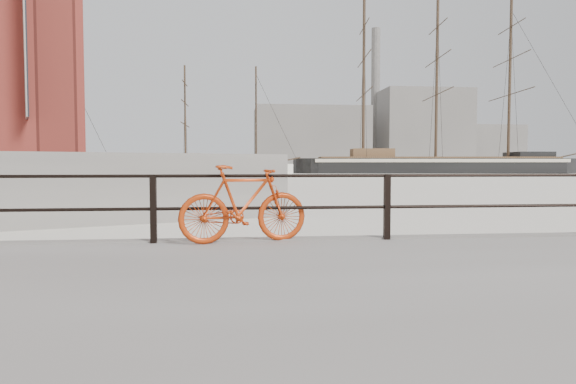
# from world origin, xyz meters

# --- Properties ---
(ground) EXTENTS (400.00, 400.00, 0.00)m
(ground) POSITION_xyz_m (0.00, 0.00, 0.00)
(ground) COLOR white
(ground) RESTS_ON ground
(promenade) EXTENTS (36.00, 8.00, 0.35)m
(promenade) POSITION_xyz_m (0.00, -4.00, 0.17)
(promenade) COLOR gray
(promenade) RESTS_ON ground
(guardrail) EXTENTS (28.00, 0.10, 1.00)m
(guardrail) POSITION_xyz_m (0.00, -0.15, 0.85)
(guardrail) COLOR black
(guardrail) RESTS_ON promenade
(bicycle) EXTENTS (1.91, 0.63, 1.14)m
(bicycle) POSITION_xyz_m (-2.19, -0.25, 0.92)
(bicycle) COLOR #B7340C
(bicycle) RESTS_ON promenade
(barque_black) EXTENTS (61.12, 25.49, 33.67)m
(barque_black) POSITION_xyz_m (35.13, 84.34, 0.00)
(barque_black) COLOR black
(barque_black) RESTS_ON ground
(schooner_mid) EXTENTS (26.63, 11.94, 19.15)m
(schooner_mid) POSITION_xyz_m (-4.41, 80.39, 0.00)
(schooner_mid) COLOR white
(schooner_mid) RESTS_ON ground
(schooner_left) EXTENTS (24.36, 19.25, 17.09)m
(schooner_left) POSITION_xyz_m (-30.78, 68.11, 0.00)
(schooner_left) COLOR white
(schooner_left) RESTS_ON ground
(industrial_west) EXTENTS (32.00, 18.00, 18.00)m
(industrial_west) POSITION_xyz_m (20.00, 140.00, 9.00)
(industrial_west) COLOR gray
(industrial_west) RESTS_ON ground
(industrial_mid) EXTENTS (26.00, 20.00, 24.00)m
(industrial_mid) POSITION_xyz_m (55.00, 145.00, 12.00)
(industrial_mid) COLOR gray
(industrial_mid) RESTS_ON ground
(industrial_east) EXTENTS (20.00, 16.00, 14.00)m
(industrial_east) POSITION_xyz_m (78.00, 150.00, 7.00)
(industrial_east) COLOR gray
(industrial_east) RESTS_ON ground
(smokestack) EXTENTS (2.80, 2.80, 44.00)m
(smokestack) POSITION_xyz_m (42.00, 150.00, 22.00)
(smokestack) COLOR gray
(smokestack) RESTS_ON ground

